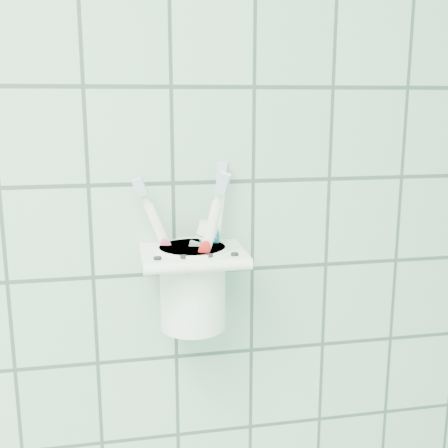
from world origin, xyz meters
name	(u,v)px	position (x,y,z in m)	size (l,w,h in m)	color
holder_bracket	(193,257)	(0.66, 1.15, 1.29)	(0.13, 0.10, 0.04)	white
cup	(193,284)	(0.66, 1.16, 1.25)	(0.09, 0.09, 0.11)	white
toothbrush_pink	(196,243)	(0.66, 1.17, 1.30)	(0.07, 0.02, 0.19)	white
toothbrush_blue	(205,242)	(0.67, 1.16, 1.30)	(0.04, 0.04, 0.20)	white
toothbrush_orange	(185,243)	(0.65, 1.15, 1.30)	(0.05, 0.05, 0.20)	white
toothpaste_tube	(181,263)	(0.64, 1.16, 1.28)	(0.06, 0.04, 0.14)	silver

